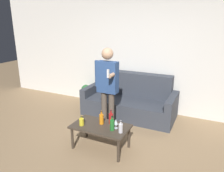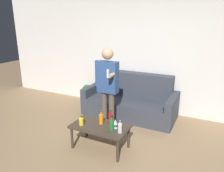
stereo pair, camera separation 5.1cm
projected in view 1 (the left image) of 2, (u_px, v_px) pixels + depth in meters
The scene contains 12 objects.
ground_plane at pixel (96, 160), 3.36m from camera, with size 16.00×16.00×0.00m, color #997A56.
wall_back at pixel (144, 53), 4.93m from camera, with size 8.00×0.06×2.70m.
couch at pixel (130, 101), 4.90m from camera, with size 2.00×0.88×0.92m.
coffee_table at pixel (101, 128), 3.57m from camera, with size 0.93×0.54×0.41m.
bottle_orange at pixel (111, 118), 3.61m from camera, with size 0.07×0.07×0.24m.
bottle_green at pixel (121, 128), 3.32m from camera, with size 0.07×0.07×0.20m.
bottle_dark at pixel (101, 119), 3.59m from camera, with size 0.07×0.07×0.23m.
bottle_yellow at pixel (112, 125), 3.39m from camera, with size 0.07×0.07×0.24m.
bottle_red at pixel (82, 122), 3.55m from camera, with size 0.08×0.08×0.16m.
wine_glass_near at pixel (116, 122), 3.44m from camera, with size 0.07×0.07×0.15m.
person_standing_front at pixel (107, 83), 4.01m from camera, with size 0.45×0.41×1.60m.
potted_plant at pixel (86, 93), 5.62m from camera, with size 0.25×0.25×0.47m.
Camera 1 is at (1.46, -2.49, 2.07)m, focal length 35.00 mm.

